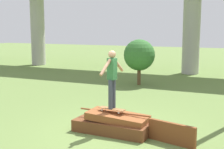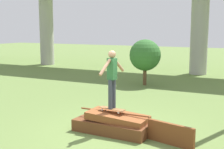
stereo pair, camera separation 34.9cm
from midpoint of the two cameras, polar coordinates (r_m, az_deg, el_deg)
name	(u,v)px [view 1 (the left image)]	position (r m, az deg, el deg)	size (l,w,h in m)	color
ground_plane	(114,131)	(9.24, -0.80, -10.34)	(80.00, 80.00, 0.00)	olive
scrap_pile	(115,123)	(9.14, -0.61, -8.94)	(2.25, 1.19, 0.60)	brown
scrap_plank_loose	(171,133)	(8.34, 9.63, -10.55)	(1.32, 0.44, 0.56)	brown
skateboard	(112,109)	(9.05, -1.11, -6.30)	(0.84, 0.34, 0.09)	brown
skater	(112,75)	(8.85, -1.13, -0.11)	(0.27, 1.19, 1.67)	#383D4C
tree_behind_left	(139,55)	(16.31, 4.40, 3.56)	(1.63, 1.63, 2.40)	brown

